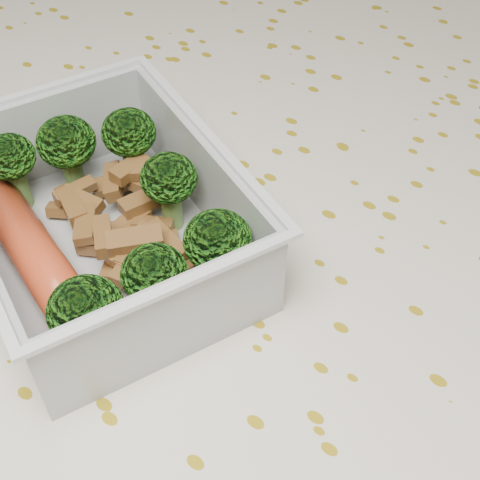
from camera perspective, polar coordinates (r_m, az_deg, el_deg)
The scene contains 6 objects.
dining_table at distance 0.48m, azimuth -0.30°, elevation -8.32°, with size 1.40×0.90×0.75m.
tablecloth at distance 0.44m, azimuth -0.33°, elevation -4.54°, with size 1.46×0.96×0.19m.
lunch_container at distance 0.40m, azimuth -11.51°, elevation 0.91°, with size 0.23×0.21×0.07m.
broccoli_florets at distance 0.39m, azimuth -10.15°, elevation 2.73°, with size 0.18×0.15×0.05m.
meat_pile at distance 0.41m, azimuth -9.78°, elevation 1.21°, with size 0.11×0.09×0.03m.
sausage at distance 0.40m, azimuth -16.52°, elevation -2.06°, with size 0.16×0.07×0.03m.
Camera 1 is at (0.17, -0.21, 1.06)m, focal length 50.00 mm.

